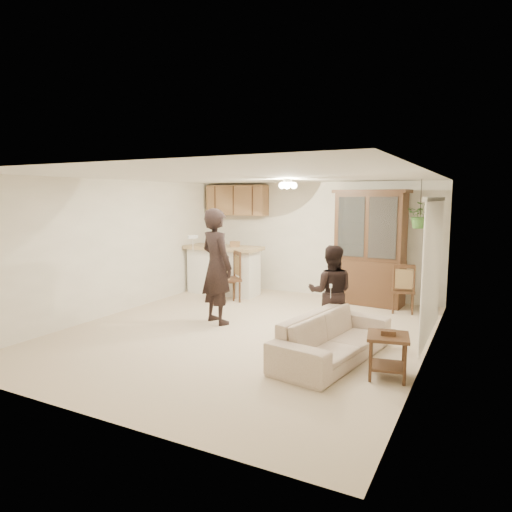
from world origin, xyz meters
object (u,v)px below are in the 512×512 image
at_px(chair_hutch_right, 403,298).
at_px(side_table, 387,355).
at_px(china_hutch, 370,248).
at_px(adult, 217,272).
at_px(chair_hutch_left, 228,287).
at_px(child, 331,295).
at_px(sofa, 333,333).
at_px(chair_bar, 228,287).

bearing_deg(chair_hutch_right, side_table, 86.26).
bearing_deg(china_hutch, chair_hutch_right, -22.46).
height_order(adult, chair_hutch_left, adult).
xyz_separation_m(child, side_table, (1.11, -1.19, -0.40)).
bearing_deg(child, china_hutch, -107.10).
height_order(sofa, side_table, sofa).
xyz_separation_m(sofa, side_table, (0.77, -0.30, -0.09)).
distance_m(side_table, chair_hutch_right, 3.38).
bearing_deg(china_hutch, child, -84.52).
bearing_deg(chair_hutch_left, chair_hutch_right, 54.94).
bearing_deg(adult, china_hutch, -103.67).
xyz_separation_m(chair_bar, chair_hutch_left, (0.11, -0.18, 0.04)).
bearing_deg(side_table, sofa, 159.14).
bearing_deg(sofa, child, 30.04).
bearing_deg(adult, child, -154.45).
relative_size(adult, chair_hutch_left, 1.71).
bearing_deg(side_table, adult, 160.20).
xyz_separation_m(child, chair_bar, (-2.80, 1.61, -0.42)).
relative_size(child, chair_bar, 1.48).
height_order(china_hutch, side_table, china_hutch).
height_order(sofa, adult, adult).
relative_size(sofa, chair_hutch_right, 1.98).
bearing_deg(chair_hutch_right, sofa, 72.49).
bearing_deg(chair_bar, child, -45.16).
xyz_separation_m(side_table, chair_hutch_right, (-0.39, 3.36, -0.01)).
relative_size(chair_bar, chair_hutch_left, 0.86).
distance_m(sofa, china_hutch, 3.56).
bearing_deg(chair_bar, sofa, -53.89).
distance_m(adult, chair_hutch_left, 1.74).
bearing_deg(adult, side_table, -176.02).
xyz_separation_m(chair_hutch_left, chair_hutch_right, (3.42, 0.74, -0.03)).
distance_m(child, chair_bar, 3.26).
xyz_separation_m(sofa, chair_hutch_right, (0.39, 3.07, -0.10)).
relative_size(chair_hutch_left, chair_hutch_right, 1.12).
bearing_deg(china_hutch, chair_bar, -156.23).
distance_m(chair_hutch_left, chair_hutch_right, 3.50).
relative_size(sofa, side_table, 3.16).
height_order(child, china_hutch, china_hutch).
bearing_deg(sofa, chair_bar, 60.86).
distance_m(chair_bar, chair_hutch_left, 0.22).
xyz_separation_m(adult, side_table, (3.14, -1.13, -0.62)).
relative_size(sofa, china_hutch, 0.81).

